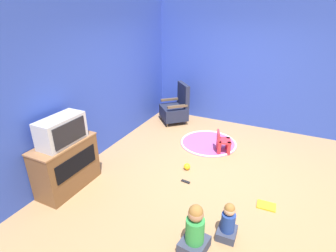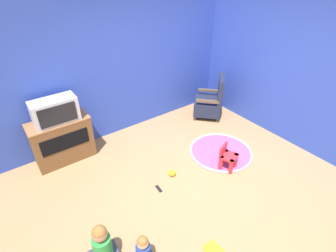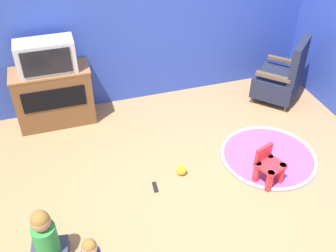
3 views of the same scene
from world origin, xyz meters
name	(u,v)px [view 2 (image 2 of 3)]	position (x,y,z in m)	size (l,w,h in m)	color
ground_plane	(200,182)	(0.00, 0.00, 0.00)	(30.00, 30.00, 0.00)	#9E754C
wall_back	(110,64)	(-0.36, 2.18, 1.42)	(5.27, 0.12, 2.84)	#2D47B2
wall_right	(321,76)	(2.21, -0.38, 1.42)	(0.12, 5.24, 2.84)	#2D47B2
tv_cabinet	(62,140)	(-1.55, 1.88, 0.41)	(0.99, 0.46, 0.79)	brown
television	(55,111)	(-1.55, 1.85, 0.99)	(0.70, 0.34, 0.41)	#B7B7BC
black_armchair	(210,102)	(1.58, 1.45, 0.35)	(0.84, 0.84, 0.96)	brown
yellow_kid_chair	(228,158)	(0.60, 0.00, 0.19)	(0.35, 0.34, 0.44)	red
play_mat	(221,151)	(0.83, 0.35, 0.01)	(1.17, 1.17, 0.04)	#A54C8C
child_watching_center	(103,248)	(-1.81, -0.32, 0.28)	(0.36, 0.33, 0.65)	#33384C
toy_ball	(172,173)	(-0.28, 0.39, 0.06)	(0.12, 0.12, 0.12)	yellow
book	(215,251)	(-0.67, -1.00, 0.01)	(0.19, 0.26, 0.02)	gold
remote_control	(159,189)	(-0.64, 0.27, 0.01)	(0.06, 0.15, 0.02)	black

